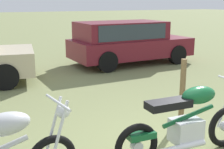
% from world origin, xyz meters
% --- Properties ---
extents(motorcycle_green, '(2.08, 0.64, 1.02)m').
position_xyz_m(motorcycle_green, '(0.12, 0.03, 0.49)').
color(motorcycle_green, black).
rests_on(motorcycle_green, ground).
extents(car_burgundy, '(4.07, 1.87, 1.43)m').
position_xyz_m(car_burgundy, '(2.62, 5.86, 0.83)').
color(car_burgundy, maroon).
rests_on(car_burgundy, ground).
extents(fence_post_wooden, '(0.10, 0.10, 1.10)m').
position_xyz_m(fence_post_wooden, '(0.99, 1.13, 0.55)').
color(fence_post_wooden, brown).
rests_on(fence_post_wooden, ground).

